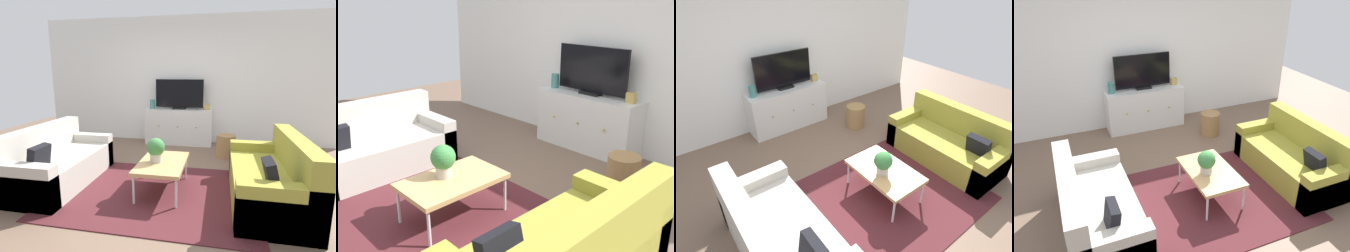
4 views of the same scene
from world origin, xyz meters
TOP-DOWN VIEW (x-y plane):
  - ground_plane at (0.00, 0.00)m, footprint 10.00×10.00m
  - wall_back at (0.00, 2.55)m, footprint 6.40×0.12m
  - area_rug at (0.00, -0.15)m, footprint 2.50×1.90m
  - couch_left_side at (-1.43, -0.10)m, footprint 0.80×1.66m
  - couch_right_side at (1.43, -0.10)m, footprint 0.80×1.66m
  - coffee_table at (0.08, -0.08)m, footprint 0.58×0.93m
  - potted_plant at (0.00, -0.11)m, footprint 0.23×0.23m
  - tv_console at (-0.08, 2.27)m, footprint 1.42×0.47m
  - flat_screen_tv at (-0.08, 2.29)m, footprint 1.01×0.16m
  - glass_vase at (-0.67, 2.27)m, footprint 0.11×0.11m
  - mantel_clock at (0.51, 2.27)m, footprint 0.11×0.07m
  - wicker_basket at (0.91, 1.51)m, footprint 0.34×0.34m

SIDE VIEW (x-z plane):
  - ground_plane at x=0.00m, z-range 0.00..0.00m
  - area_rug at x=0.00m, z-range 0.00..0.01m
  - wicker_basket at x=0.91m, z-range 0.00..0.41m
  - couch_left_side at x=-1.43m, z-range -0.13..0.67m
  - couch_right_side at x=1.43m, z-range -0.13..0.67m
  - coffee_table at x=0.08m, z-range 0.17..0.57m
  - tv_console at x=-0.08m, z-range 0.00..0.76m
  - potted_plant at x=0.00m, z-range 0.42..0.73m
  - mantel_clock at x=0.51m, z-range 0.76..0.89m
  - glass_vase at x=-0.67m, z-range 0.76..0.95m
  - flat_screen_tv at x=-0.08m, z-range 0.76..1.38m
  - wall_back at x=0.00m, z-range 0.00..2.70m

